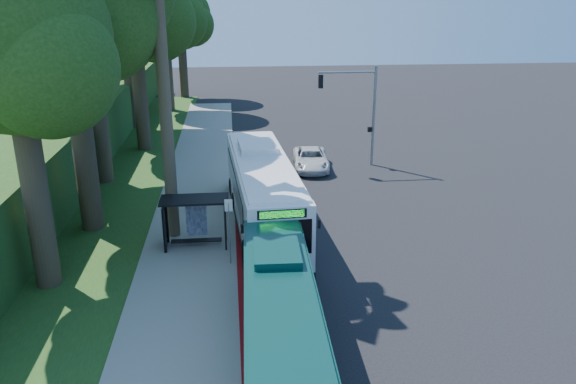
{
  "coord_description": "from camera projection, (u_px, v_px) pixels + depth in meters",
  "views": [
    {
      "loc": [
        -5.19,
        -27.94,
        11.52
      ],
      "look_at": [
        -2.17,
        1.0,
        1.3
      ],
      "focal_mm": 35.0,
      "sensor_mm": 36.0,
      "label": 1
    }
  ],
  "objects": [
    {
      "name": "tree_6",
      "position": [
        15.0,
        48.0,
        20.42
      ],
      "size": [
        7.56,
        7.2,
        13.74
      ],
      "color": "#382B1E",
      "rests_on": "ground"
    },
    {
      "name": "stop_sign_pole",
      "position": [
        229.0,
        223.0,
        24.63
      ],
      "size": [
        0.35,
        0.06,
        3.17
      ],
      "color": "gray",
      "rests_on": "ground"
    },
    {
      "name": "pickup",
      "position": [
        311.0,
        159.0,
        39.22
      ],
      "size": [
        2.71,
        5.23,
        1.41
      ],
      "primitive_type": "imported",
      "rotation": [
        0.0,
        0.0,
        -0.07
      ],
      "color": "silver",
      "rests_on": "ground"
    },
    {
      "name": "ground",
      "position": [
        330.0,
        219.0,
        30.54
      ],
      "size": [
        140.0,
        140.0,
        0.0
      ],
      "primitive_type": "plane",
      "color": "black",
      "rests_on": "ground"
    },
    {
      "name": "tree_0",
      "position": [
        68.0,
        3.0,
        25.6
      ],
      "size": [
        8.4,
        8.0,
        15.7
      ],
      "color": "#382B1E",
      "rests_on": "ground"
    },
    {
      "name": "red_curb",
      "position": [
        239.0,
        254.0,
        26.28
      ],
      "size": [
        0.25,
        30.0,
        0.13
      ],
      "primitive_type": "cube",
      "color": "maroon",
      "rests_on": "ground"
    },
    {
      "name": "sidewalk",
      "position": [
        194.0,
        224.0,
        29.81
      ],
      "size": [
        4.5,
        70.0,
        0.12
      ],
      "primitive_type": "cube",
      "color": "gray",
      "rests_on": "ground"
    },
    {
      "name": "bus_shelter",
      "position": [
        190.0,
        212.0,
        26.55
      ],
      "size": [
        3.2,
        1.51,
        2.55
      ],
      "color": "black",
      "rests_on": "ground"
    },
    {
      "name": "tree_2",
      "position": [
        134.0,
        10.0,
        40.9
      ],
      "size": [
        8.82,
        8.4,
        15.12
      ],
      "color": "#382B1E",
      "rests_on": "ground"
    },
    {
      "name": "tree_5",
      "position": [
        181.0,
        19.0,
        64.08
      ],
      "size": [
        7.35,
        7.0,
        12.86
      ],
      "color": "#382B1E",
      "rests_on": "ground"
    },
    {
      "name": "white_bus",
      "position": [
        263.0,
        191.0,
        29.14
      ],
      "size": [
        3.6,
        13.39,
        3.95
      ],
      "rotation": [
        0.0,
        0.0,
        0.06
      ],
      "color": "white",
      "rests_on": "ground"
    },
    {
      "name": "grass_verge",
      "position": [
        104.0,
        196.0,
        33.95
      ],
      "size": [
        8.0,
        70.0,
        0.06
      ],
      "primitive_type": "cube",
      "color": "#234719",
      "rests_on": "ground"
    },
    {
      "name": "teal_bus",
      "position": [
        280.0,
        317.0,
        18.35
      ],
      "size": [
        2.63,
        10.9,
        3.23
      ],
      "rotation": [
        0.0,
        0.0,
        -0.03
      ],
      "color": "#09332E",
      "rests_on": "ground"
    },
    {
      "name": "tree_4",
      "position": [
        165.0,
        14.0,
        56.22
      ],
      "size": [
        8.4,
        8.0,
        14.14
      ],
      "color": "#382B1E",
      "rests_on": "ground"
    },
    {
      "name": "traffic_signal_pole",
      "position": [
        360.0,
        104.0,
        38.83
      ],
      "size": [
        4.1,
        0.3,
        7.0
      ],
      "color": "gray",
      "rests_on": "ground"
    }
  ]
}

